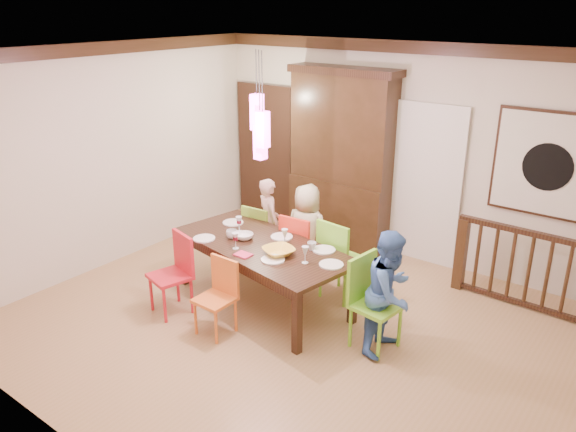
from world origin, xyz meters
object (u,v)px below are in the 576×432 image
Objects in this scene: chair_end_right at (377,298)px; person_far_left at (269,222)px; person_far_mid at (307,232)px; china_hutch at (342,159)px; person_end_right at (390,292)px; chair_far_left at (263,231)px; balustrade at (538,271)px; dining_table at (262,250)px.

person_far_left is at bearing 74.56° from chair_end_right.
person_far_mid is (-1.49, 0.88, 0.06)m from chair_end_right.
china_hutch is 2.85m from person_end_right.
person_far_mid reaches higher than chair_far_left.
person_end_right is (-0.98, -1.71, 0.15)m from balustrade.
dining_table is 1.06m from person_far_left.
dining_table is 2.41× the size of chair_end_right.
chair_end_right is 0.79× the size of person_far_mid.
chair_far_left reaches higher than dining_table.
person_far_mid reaches higher than chair_end_right.
person_end_right is at bearing 157.32° from chair_far_left.
person_far_left is 0.97× the size of person_far_mid.
person_far_mid is at bearing 98.91° from dining_table.
china_hutch is 1.95× the size of person_end_right.
china_hutch reaches higher than chair_far_left.
balustrade is (2.62, 1.73, -0.17)m from dining_table.
chair_end_right is at bearing 9.29° from dining_table.
balustrade is at bearing -6.89° from china_hutch.
person_end_right is (1.63, 0.02, -0.02)m from dining_table.
china_hutch is 2.99m from balustrade.
person_end_right is at bearing 10.88° from dining_table.
chair_end_right is at bearing -174.78° from person_far_left.
person_far_mid is at bearing -175.64° from chair_far_left.
person_far_left is at bearing -8.91° from person_far_mid.
person_end_right is at bearing -47.59° from china_hutch.
chair_far_left is 0.68× the size of person_end_right.
person_far_mid is (-2.60, -0.87, 0.12)m from balustrade.
person_far_mid is (0.62, -0.01, 0.02)m from person_far_left.
chair_far_left is (-0.62, 0.76, -0.17)m from dining_table.
person_end_right reaches higher than balustrade.
dining_table is 1.00m from chair_far_left.
chair_end_right is 2.83m from china_hutch.
chair_far_left is at bearing -105.98° from china_hutch.
china_hutch reaches higher than balustrade.
china_hutch is at bearing -86.08° from person_far_mid.
dining_table is at bearing 80.48° from person_far_mid.
chair_end_right reaches higher than dining_table.
person_end_right is at bearing -118.92° from balustrade.
dining_table is at bearing 96.61° from chair_end_right.
chair_far_left is at bearing 0.55° from person_far_mid.
balustrade reaches higher than dining_table.
balustrade is at bearing 43.61° from dining_table.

